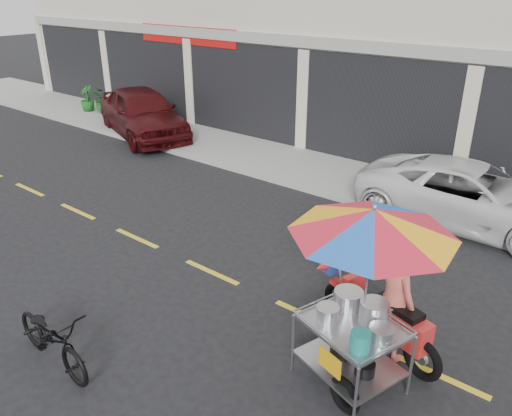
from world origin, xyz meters
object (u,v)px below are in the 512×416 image
Objects in this scene: white_pickup at (471,195)px; food_vendor_rig at (377,268)px; maroon_sedan at (142,113)px; near_bicycle at (52,338)px.

white_pickup is 1.85× the size of food_vendor_rig.
white_pickup is (10.19, 0.00, -0.15)m from maroon_sedan.
food_vendor_rig reaches higher than near_bicycle.
food_vendor_rig reaches higher than white_pickup.
white_pickup is at bearing -68.82° from maroon_sedan.
maroon_sedan reaches higher than white_pickup.
food_vendor_rig is at bearing -94.99° from maroon_sedan.
maroon_sedan is 10.59m from near_bicycle.
white_pickup reaches higher than near_bicycle.
food_vendor_rig is (0.37, -5.19, 0.90)m from white_pickup.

